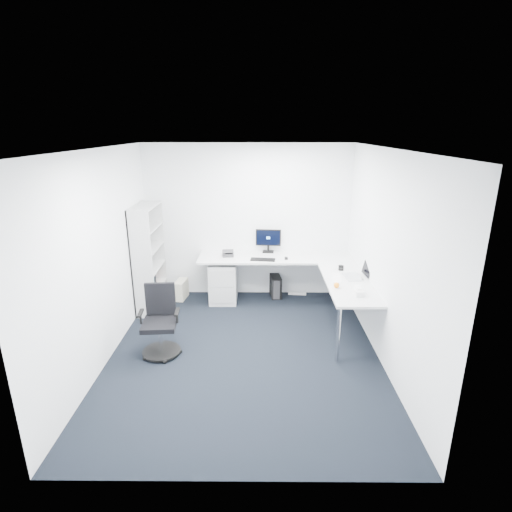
{
  "coord_description": "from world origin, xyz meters",
  "views": [
    {
      "loc": [
        0.19,
        -4.8,
        2.93
      ],
      "look_at": [
        0.15,
        1.05,
        1.05
      ],
      "focal_mm": 28.0,
      "sensor_mm": 36.0,
      "label": 1
    }
  ],
  "objects_px": {
    "bookshelf": "(149,258)",
    "monitor": "(268,241)",
    "l_desk": "(280,286)",
    "laptop": "(353,270)",
    "task_chair": "(159,322)"
  },
  "relations": [
    {
      "from": "l_desk",
      "to": "monitor",
      "type": "xyz_separation_m",
      "value": [
        -0.19,
        0.62,
        0.62
      ]
    },
    {
      "from": "bookshelf",
      "to": "monitor",
      "type": "relative_size",
      "value": 3.96
    },
    {
      "from": "l_desk",
      "to": "laptop",
      "type": "relative_size",
      "value": 7.91
    },
    {
      "from": "bookshelf",
      "to": "task_chair",
      "type": "bearing_deg",
      "value": -71.55
    },
    {
      "from": "task_chair",
      "to": "laptop",
      "type": "distance_m",
      "value": 2.87
    },
    {
      "from": "l_desk",
      "to": "monitor",
      "type": "distance_m",
      "value": 0.89
    },
    {
      "from": "bookshelf",
      "to": "l_desk",
      "type": "bearing_deg",
      "value": -1.32
    },
    {
      "from": "l_desk",
      "to": "bookshelf",
      "type": "height_order",
      "value": "bookshelf"
    },
    {
      "from": "l_desk",
      "to": "monitor",
      "type": "bearing_deg",
      "value": 107.06
    },
    {
      "from": "bookshelf",
      "to": "monitor",
      "type": "bearing_deg",
      "value": 15.92
    },
    {
      "from": "monitor",
      "to": "laptop",
      "type": "distance_m",
      "value": 1.76
    },
    {
      "from": "l_desk",
      "to": "bookshelf",
      "type": "xyz_separation_m",
      "value": [
        -2.17,
        0.05,
        0.48
      ]
    },
    {
      "from": "bookshelf",
      "to": "laptop",
      "type": "relative_size",
      "value": 5.01
    },
    {
      "from": "bookshelf",
      "to": "monitor",
      "type": "height_order",
      "value": "bookshelf"
    },
    {
      "from": "monitor",
      "to": "l_desk",
      "type": "bearing_deg",
      "value": -68.5
    }
  ]
}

